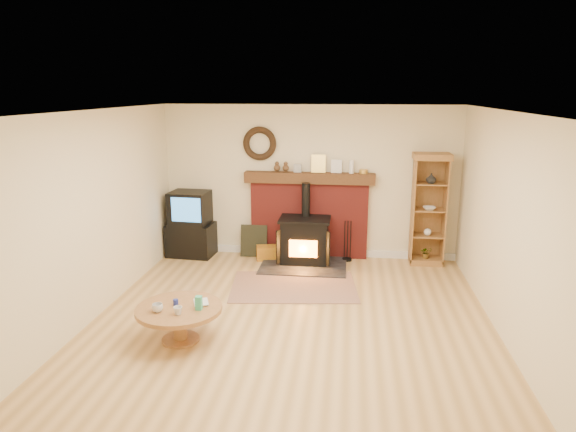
# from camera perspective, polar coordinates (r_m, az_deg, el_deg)

# --- Properties ---
(ground) EXTENTS (5.50, 5.50, 0.00)m
(ground) POSITION_cam_1_polar(r_m,az_deg,el_deg) (6.56, 0.32, -11.78)
(ground) COLOR #AE8448
(ground) RESTS_ON ground
(room_shell) EXTENTS (5.02, 5.52, 2.61)m
(room_shell) POSITION_cam_1_polar(r_m,az_deg,el_deg) (6.11, 0.28, 3.29)
(room_shell) COLOR beige
(room_shell) RESTS_ON ground
(chimney_breast) EXTENTS (2.20, 0.22, 1.78)m
(chimney_breast) POSITION_cam_1_polar(r_m,az_deg,el_deg) (8.80, 2.36, 0.51)
(chimney_breast) COLOR maroon
(chimney_breast) RESTS_ON ground
(wood_stove) EXTENTS (1.40, 1.00, 1.34)m
(wood_stove) POSITION_cam_1_polar(r_m,az_deg,el_deg) (8.54, 1.86, -2.85)
(wood_stove) COLOR black
(wood_stove) RESTS_ON ground
(area_rug) EXTENTS (1.95, 1.45, 0.01)m
(area_rug) POSITION_cam_1_polar(r_m,az_deg,el_deg) (7.65, 0.63, -7.83)
(area_rug) COLOR brown
(area_rug) RESTS_ON ground
(tv_unit) EXTENTS (0.82, 0.60, 1.14)m
(tv_unit) POSITION_cam_1_polar(r_m,az_deg,el_deg) (9.07, -10.77, -1.01)
(tv_unit) COLOR black
(tv_unit) RESTS_ON ground
(curio_cabinet) EXTENTS (0.59, 0.43, 1.85)m
(curio_cabinet) POSITION_cam_1_polar(r_m,az_deg,el_deg) (8.73, 15.33, 0.74)
(curio_cabinet) COLOR brown
(curio_cabinet) RESTS_ON ground
(firelog_box) EXTENTS (0.42, 0.31, 0.24)m
(firelog_box) POSITION_cam_1_polar(r_m,az_deg,el_deg) (8.81, -2.27, -4.10)
(firelog_box) COLOR gold
(firelog_box) RESTS_ON ground
(leaning_painting) EXTENTS (0.46, 0.12, 0.55)m
(leaning_painting) POSITION_cam_1_polar(r_m,az_deg,el_deg) (8.95, -3.81, -2.76)
(leaning_painting) COLOR black
(leaning_painting) RESTS_ON ground
(fire_tools) EXTENTS (0.16, 0.16, 0.70)m
(fire_tools) POSITION_cam_1_polar(r_m,az_deg,el_deg) (8.80, 6.59, -4.11)
(fire_tools) COLOR black
(fire_tools) RESTS_ON ground
(coffee_table) EXTENTS (0.99, 0.99, 0.58)m
(coffee_table) POSITION_cam_1_polar(r_m,az_deg,el_deg) (6.11, -12.00, -10.55)
(coffee_table) COLOR brown
(coffee_table) RESTS_ON ground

